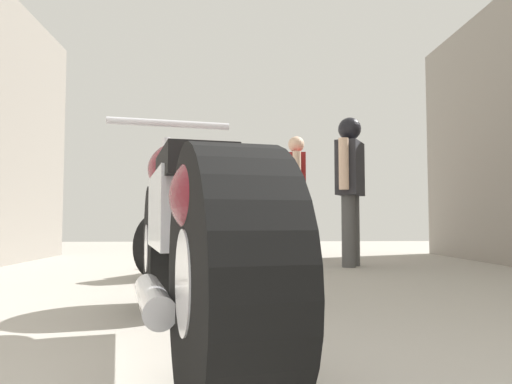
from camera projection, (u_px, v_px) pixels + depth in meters
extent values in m
plane|color=#A8A399|center=(271.00, 292.00, 3.44)|extent=(17.32, 17.32, 0.00)
cylinder|color=black|center=(167.00, 248.00, 2.76)|extent=(0.38, 0.74, 0.70)
cylinder|color=silver|center=(167.00, 248.00, 2.76)|extent=(0.29, 0.31, 0.27)
cylinder|color=black|center=(227.00, 281.00, 1.23)|extent=(0.38, 0.74, 0.70)
cylinder|color=silver|center=(227.00, 281.00, 1.23)|extent=(0.29, 0.31, 0.27)
cube|color=silver|center=(186.00, 210.00, 2.00)|extent=(0.41, 0.74, 0.31)
ellipsoid|color=#5B0F19|center=(179.00, 169.00, 2.25)|extent=(0.41, 0.62, 0.24)
cube|color=black|center=(193.00, 166.00, 1.82)|extent=(0.35, 0.57, 0.11)
ellipsoid|color=#5B0F19|center=(223.00, 196.00, 1.29)|extent=(0.39, 0.53, 0.26)
cylinder|color=silver|center=(168.00, 190.00, 2.73)|extent=(0.12, 0.28, 0.64)
cylinder|color=silver|center=(170.00, 123.00, 2.71)|extent=(0.67, 0.19, 0.04)
cylinder|color=silver|center=(153.00, 298.00, 1.63)|extent=(0.23, 0.61, 0.10)
cylinder|color=black|center=(239.00, 241.00, 5.39)|extent=(0.46, 0.59, 0.57)
cylinder|color=silver|center=(239.00, 241.00, 5.39)|extent=(0.28, 0.29, 0.22)
cylinder|color=black|center=(163.00, 246.00, 4.25)|extent=(0.46, 0.59, 0.57)
cylinder|color=silver|center=(163.00, 246.00, 4.25)|extent=(0.28, 0.29, 0.22)
cube|color=silver|center=(206.00, 227.00, 4.83)|extent=(0.48, 0.60, 0.25)
ellipsoid|color=maroon|center=(217.00, 211.00, 5.01)|extent=(0.44, 0.52, 0.20)
cube|color=black|center=(196.00, 213.00, 4.69)|extent=(0.39, 0.47, 0.09)
ellipsoid|color=maroon|center=(167.00, 226.00, 4.30)|extent=(0.41, 0.46, 0.22)
cylinder|color=silver|center=(237.00, 217.00, 5.37)|extent=(0.16, 0.22, 0.52)
cylinder|color=silver|center=(236.00, 189.00, 5.36)|extent=(0.49, 0.32, 0.03)
cylinder|color=silver|center=(179.00, 253.00, 4.64)|extent=(0.33, 0.46, 0.08)
cylinder|color=#2D3851|center=(297.00, 229.00, 6.36)|extent=(0.17, 0.17, 0.80)
cylinder|color=#2D3851|center=(296.00, 229.00, 6.56)|extent=(0.17, 0.17, 0.80)
cube|color=maroon|center=(296.00, 177.00, 6.50)|extent=(0.29, 0.47, 0.61)
cylinder|color=beige|center=(297.00, 173.00, 6.23)|extent=(0.12, 0.12, 0.56)
cylinder|color=beige|center=(296.00, 177.00, 6.78)|extent=(0.12, 0.12, 0.56)
sphere|color=beige|center=(296.00, 145.00, 6.53)|extent=(0.22, 0.22, 0.22)
cylinder|color=#4C4C4C|center=(353.00, 231.00, 5.49)|extent=(0.21, 0.21, 0.79)
cylinder|color=#4C4C4C|center=(349.00, 231.00, 5.31)|extent=(0.21, 0.21, 0.79)
cube|color=#2D2D33|center=(350.00, 169.00, 5.44)|extent=(0.42, 0.50, 0.61)
cylinder|color=beige|center=(356.00, 169.00, 5.69)|extent=(0.15, 0.15, 0.56)
cylinder|color=beige|center=(344.00, 164.00, 5.20)|extent=(0.15, 0.15, 0.56)
sphere|color=black|center=(350.00, 130.00, 5.47)|extent=(0.22, 0.22, 0.22)
sphere|color=black|center=(350.00, 129.00, 5.47)|extent=(0.26, 0.26, 0.26)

